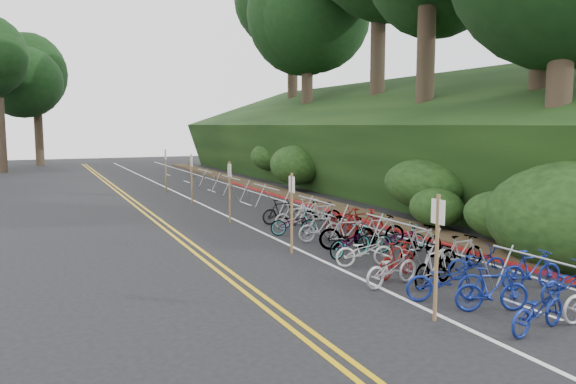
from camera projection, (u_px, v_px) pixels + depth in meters
The scene contains 10 objects.
ground at pixel (360, 301), 12.69m from camera, with size 120.00×120.00×0.00m, color black.
road_markings at pixel (238, 226), 22.08m from camera, with size 7.47×80.00×0.01m.
red_curb at pixel (328, 210), 25.87m from camera, with size 0.25×28.00×0.10m, color maroon.
embankment at pixel (377, 147), 34.92m from camera, with size 14.30×48.14×9.11m.
bike_rack_front at pixel (543, 270), 12.35m from camera, with size 1.09×2.92×1.07m.
bike_racks_rest at pixel (266, 193), 25.57m from camera, with size 1.14×23.00×1.17m.
signpost_near at pixel (437, 249), 11.28m from camera, with size 0.08×0.40×2.60m.
signposts_rest at pixel (209, 181), 25.42m from camera, with size 0.08×18.40×2.50m.
bike_front at pixel (392, 268), 13.87m from camera, with size 1.73×0.60×0.91m, color #9E9EA3.
bike_valet at pixel (391, 243), 16.64m from camera, with size 3.45×14.67×1.10m.
Camera 1 is at (-6.58, -10.53, 3.97)m, focal length 35.00 mm.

